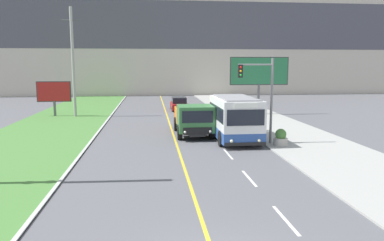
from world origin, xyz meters
name	(u,v)px	position (x,y,z in m)	size (l,w,h in m)	color
apartment_block_background	(159,30)	(0.00, 57.62, 10.88)	(80.00, 8.04, 21.76)	beige
city_bus	(235,119)	(3.96, 16.03, 1.50)	(2.73, 5.66, 2.96)	white
dump_truck	(194,120)	(1.43, 17.95, 1.18)	(2.51, 6.24, 2.30)	black
car_distant	(179,104)	(1.57, 33.72, 0.69)	(1.80, 4.30, 1.45)	maroon
utility_pole_far	(73,62)	(-9.00, 29.44, 5.31)	(1.80, 0.28, 10.51)	#9E9E99
traffic_light_mast	(261,90)	(5.33, 14.82, 3.50)	(2.28, 0.32, 5.47)	slate
billboard_large	(259,72)	(9.33, 28.93, 4.30)	(6.00, 0.24, 5.84)	#59595B
billboard_small	(54,93)	(-11.08, 30.03, 2.35)	(3.27, 0.24, 3.45)	#59595B
planter_round_near	(281,138)	(6.41, 14.04, 0.54)	(0.86, 0.86, 1.04)	#B7B2A8
planter_round_second	(258,125)	(6.48, 19.19, 0.53)	(0.84, 0.84, 1.01)	#B7B2A8
planter_round_third	(240,116)	(6.32, 24.35, 0.55)	(0.93, 0.93, 1.08)	#B7B2A8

